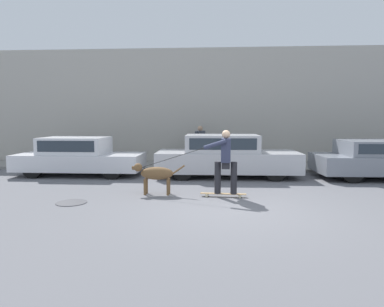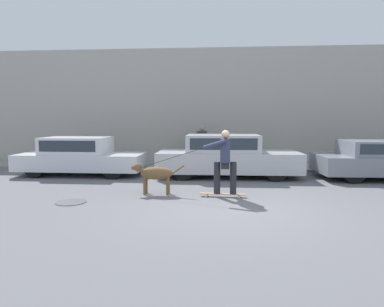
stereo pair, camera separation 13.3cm
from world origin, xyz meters
name	(u,v)px [view 1 (the left image)]	position (x,y,z in m)	size (l,w,h in m)	color
ground_plane	(231,209)	(0.00, 0.00, 0.00)	(36.00, 36.00, 0.00)	slate
back_wall	(224,107)	(0.00, 7.24, 2.37)	(32.00, 0.30, 4.74)	#ADA89E
sidewalk_curb	(224,166)	(0.00, 6.03, 0.05)	(30.00, 2.07, 0.11)	gray
parked_car_0	(79,157)	(-4.87, 4.00, 0.61)	(4.13, 1.66, 1.27)	black
parked_car_1	(226,157)	(0.01, 3.99, 0.66)	(4.57, 1.83, 1.36)	black
parked_car_2	(383,160)	(4.92, 3.99, 0.60)	(4.25, 1.97, 1.21)	black
dog	(155,174)	(-1.82, 1.25, 0.52)	(1.32, 0.32, 0.78)	brown
skateboarder	(225,160)	(-0.09, 1.07, 0.91)	(2.67, 0.63, 1.61)	beige
pedestrian_with_bag	(200,143)	(-0.92, 6.48, 0.92)	(0.47, 0.64, 1.49)	#28282D
manhole_cover	(71,203)	(-3.54, 0.25, 0.01)	(0.68, 0.68, 0.01)	#38383D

